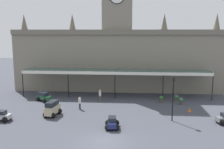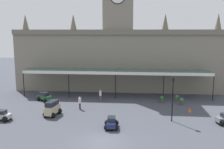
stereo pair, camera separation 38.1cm
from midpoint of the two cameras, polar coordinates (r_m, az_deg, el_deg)
ground_plane at (r=24.07m, az=-1.69°, el=-14.73°), size 140.00×140.00×0.00m
station_building at (r=43.73m, az=1.69°, el=4.63°), size 34.23×6.09×19.43m
entrance_canopy at (r=38.77m, az=1.20°, el=0.81°), size 28.27×3.26×4.12m
car_beige_van at (r=31.46m, az=-12.80°, el=-7.46°), size 1.87×2.53×1.77m
car_green_estate at (r=38.15m, az=-14.53°, el=-4.87°), size 2.43×2.26×1.27m
car_silver_sedan at (r=31.61m, az=-23.05°, el=-8.50°), size 2.10×1.60×1.19m
car_navy_sedan at (r=26.95m, az=0.27°, el=-10.83°), size 1.61×2.10×1.19m
pedestrian_crossing_forecourt at (r=33.18m, az=-6.85°, el=-6.20°), size 0.34×0.38×1.67m
pedestrian_near_entrance at (r=36.74m, az=-2.31°, el=-4.57°), size 0.34×0.38×1.67m
victorian_lamppost at (r=28.98m, az=13.74°, el=-4.16°), size 0.30×0.30×5.09m
traffic_cone at (r=33.50m, az=17.26°, el=-7.51°), size 0.40×0.40×0.59m
planter_forecourt_centre at (r=36.81m, az=11.31°, el=-5.40°), size 0.60×0.60×0.96m
planter_by_canopy at (r=36.40m, az=15.48°, el=-5.74°), size 0.60×0.60×0.96m
planter_near_kerb at (r=37.84m, az=14.53°, el=-5.11°), size 0.60×0.60×0.96m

